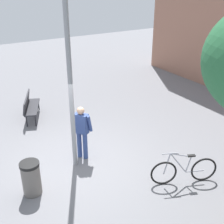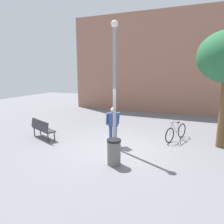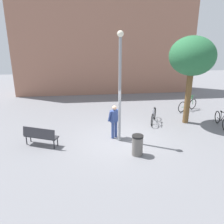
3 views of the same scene
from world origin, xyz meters
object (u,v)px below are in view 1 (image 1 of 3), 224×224
(park_bench, at_px, (30,105))
(bicycle_silver, at_px, (184,170))
(lamppost, at_px, (69,66))
(person_by_lamppost, at_px, (82,129))
(trash_bin, at_px, (31,178))

(park_bench, distance_m, bicycle_silver, 6.35)
(lamppost, height_order, person_by_lamppost, lamppost)
(park_bench, bearing_deg, person_by_lamppost, 8.37)
(bicycle_silver, bearing_deg, park_bench, -159.31)
(park_bench, xyz_separation_m, trash_bin, (4.25, -1.29, -0.09))
(trash_bin, bearing_deg, person_by_lamppost, 113.49)
(person_by_lamppost, bearing_deg, park_bench, -171.63)
(person_by_lamppost, distance_m, park_bench, 3.53)
(person_by_lamppost, height_order, park_bench, person_by_lamppost)
(trash_bin, bearing_deg, bicycle_silver, 64.47)
(bicycle_silver, bearing_deg, lamppost, -137.43)
(park_bench, bearing_deg, lamppost, 2.53)
(park_bench, bearing_deg, trash_bin, -16.88)
(lamppost, xyz_separation_m, park_bench, (-3.68, -0.16, -2.41))
(bicycle_silver, bearing_deg, person_by_lamppost, -144.95)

